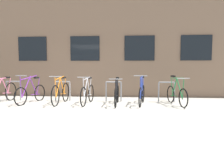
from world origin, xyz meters
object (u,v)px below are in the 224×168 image
at_px(bicycle_orange, 61,93).
at_px(bicycle_purple, 31,93).
at_px(bicycle_silver, 88,94).
at_px(bicycle_blue, 142,94).
at_px(bicycle_green, 177,94).
at_px(bicycle_black, 117,94).
at_px(bicycle_pink, 3,92).

bearing_deg(bicycle_orange, bicycle_purple, 178.04).
distance_m(bicycle_silver, bicycle_orange, 0.98).
relative_size(bicycle_blue, bicycle_purple, 0.99).
bearing_deg(bicycle_orange, bicycle_green, 1.12).
xyz_separation_m(bicycle_blue, bicycle_green, (1.21, 0.03, -0.01)).
bearing_deg(bicycle_orange, bicycle_blue, 0.96).
bearing_deg(bicycle_black, bicycle_silver, 176.85).
height_order(bicycle_pink, bicycle_green, bicycle_green).
height_order(bicycle_blue, bicycle_silver, bicycle_blue).
height_order(bicycle_blue, bicycle_pink, bicycle_blue).
xyz_separation_m(bicycle_purple, bicycle_pink, (-1.12, 0.04, 0.02)).
xyz_separation_m(bicycle_silver, bicycle_pink, (-3.24, 0.08, 0.02)).
relative_size(bicycle_pink, bicycle_orange, 0.99).
distance_m(bicycle_silver, bicycle_pink, 3.24).
xyz_separation_m(bicycle_blue, bicycle_silver, (-1.94, -0.05, -0.00)).
height_order(bicycle_purple, bicycle_green, bicycle_purple).
relative_size(bicycle_purple, bicycle_silver, 1.02).
bearing_deg(bicycle_orange, bicycle_pink, 177.90).
relative_size(bicycle_blue, bicycle_pink, 0.94).
bearing_deg(bicycle_pink, bicycle_purple, -2.25).
bearing_deg(bicycle_blue, bicycle_orange, -179.04).
bearing_deg(bicycle_black, bicycle_orange, 178.32).
relative_size(bicycle_purple, bicycle_pink, 0.96).
xyz_separation_m(bicycle_black, bicycle_orange, (-2.03, 0.06, 0.03)).
relative_size(bicycle_blue, bicycle_silver, 1.01).
distance_m(bicycle_purple, bicycle_green, 5.27).
bearing_deg(bicycle_silver, bicycle_orange, 179.91).
bearing_deg(bicycle_silver, bicycle_blue, 1.49).
distance_m(bicycle_blue, bicycle_green, 1.21).
bearing_deg(bicycle_green, bicycle_black, -176.17).
height_order(bicycle_blue, bicycle_purple, bicycle_blue).
relative_size(bicycle_black, bicycle_orange, 0.97).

